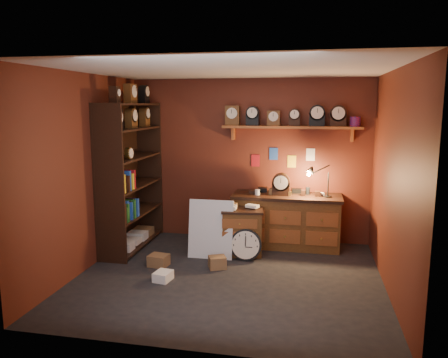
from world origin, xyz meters
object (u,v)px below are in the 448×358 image
big_round_clock (246,245)px  workbench (286,218)px  shelving_unit (129,170)px  low_cabinet (242,229)px

big_round_clock → workbench: bearing=54.5°
shelving_unit → big_round_clock: bearing=-8.0°
shelving_unit → low_cabinet: bearing=0.0°
workbench → low_cabinet: workbench is taller
workbench → low_cabinet: (-0.64, -0.49, -0.08)m
low_cabinet → big_round_clock: (0.10, -0.27, -0.16)m
workbench → big_round_clock: size_ratio=3.68×
shelving_unit → low_cabinet: shelving_unit is taller
big_round_clock → shelving_unit: bearing=172.0°
shelving_unit → workbench: bearing=11.4°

